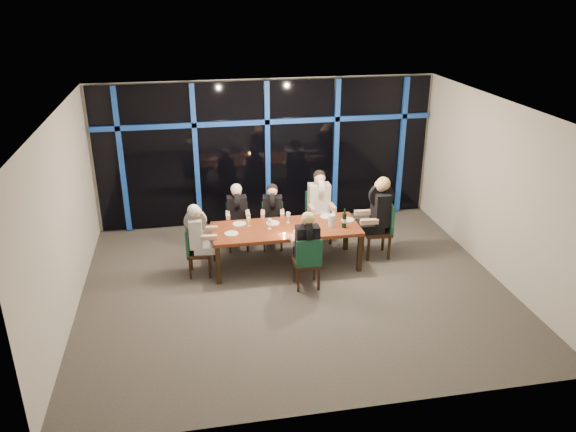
{
  "coord_description": "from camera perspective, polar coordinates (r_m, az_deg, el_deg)",
  "views": [
    {
      "loc": [
        -1.62,
        -8.1,
        4.75
      ],
      "look_at": [
        0.0,
        0.6,
        1.05
      ],
      "focal_mm": 35.0,
      "sensor_mm": 36.0,
      "label": 1
    }
  ],
  "objects": [
    {
      "name": "chair_near_mid",
      "position": [
        9.26,
        2.01,
        -4.53
      ],
      "size": [
        0.44,
        0.44,
        0.93
      ],
      "rotation": [
        0.0,
        0.0,
        3.13
      ],
      "color": "black",
      "rests_on": "ground"
    },
    {
      "name": "wine_glass_b",
      "position": [
        10.03,
        0.02,
        0.08
      ],
      "size": [
        0.08,
        0.08,
        0.2
      ],
      "color": "silver",
      "rests_on": "dining_table"
    },
    {
      "name": "window_wall",
      "position": [
        11.6,
        -2.07,
        6.67
      ],
      "size": [
        6.86,
        0.43,
        2.94
      ],
      "color": "black",
      "rests_on": "ground"
    },
    {
      "name": "chair_far_right",
      "position": [
        11.01,
        3.07,
        0.26
      ],
      "size": [
        0.46,
        0.46,
        0.99
      ],
      "rotation": [
        0.0,
        0.0,
        0.0
      ],
      "color": "black",
      "rests_on": "ground"
    },
    {
      "name": "diner_end_left",
      "position": [
        9.67,
        -9.14,
        -1.36
      ],
      "size": [
        0.58,
        0.47,
        0.87
      ],
      "rotation": [
        0.0,
        0.0,
        1.48
      ],
      "color": "black",
      "rests_on": "ground"
    },
    {
      "name": "plate_far_left",
      "position": [
        10.05,
        -4.97,
        -0.81
      ],
      "size": [
        0.24,
        0.24,
        0.01
      ],
      "primitive_type": "cylinder",
      "color": "white",
      "rests_on": "dining_table"
    },
    {
      "name": "dining_table",
      "position": [
        9.92,
        -0.21,
        -1.52
      ],
      "size": [
        2.6,
        1.0,
        0.75
      ],
      "color": "brown",
      "rests_on": "ground"
    },
    {
      "name": "room",
      "position": [
        8.7,
        0.73,
        4.43
      ],
      "size": [
        7.04,
        7.0,
        3.02
      ],
      "color": "#534E49",
      "rests_on": "ground"
    },
    {
      "name": "plate_end_left",
      "position": [
        9.68,
        -5.78,
        -1.79
      ],
      "size": [
        0.24,
        0.24,
        0.01
      ],
      "primitive_type": "cylinder",
      "color": "white",
      "rests_on": "dining_table"
    },
    {
      "name": "chair_far_left",
      "position": [
        10.74,
        -5.16,
        -0.75
      ],
      "size": [
        0.43,
        0.43,
        0.89
      ],
      "rotation": [
        0.0,
        0.0,
        -0.04
      ],
      "color": "black",
      "rests_on": "ground"
    },
    {
      "name": "wine_bottle",
      "position": [
        9.89,
        5.74,
        -0.42
      ],
      "size": [
        0.08,
        0.08,
        0.36
      ],
      "rotation": [
        0.0,
        0.0,
        0.09
      ],
      "color": "black",
      "rests_on": "dining_table"
    },
    {
      "name": "plate_far_mid",
      "position": [
        10.05,
        -1.56,
        -0.72
      ],
      "size": [
        0.24,
        0.24,
        0.01
      ],
      "primitive_type": "cylinder",
      "color": "white",
      "rests_on": "dining_table"
    },
    {
      "name": "tea_light",
      "position": [
        9.6,
        -0.39,
        -1.84
      ],
      "size": [
        0.05,
        0.05,
        0.03
      ],
      "primitive_type": "cylinder",
      "color": "#F49649",
      "rests_on": "dining_table"
    },
    {
      "name": "water_pitcher",
      "position": [
        9.92,
        4.48,
        -0.47
      ],
      "size": [
        0.14,
        0.12,
        0.22
      ],
      "rotation": [
        0.0,
        0.0,
        0.12
      ],
      "color": "silver",
      "rests_on": "dining_table"
    },
    {
      "name": "wine_glass_e",
      "position": [
        10.16,
        4.64,
        0.13
      ],
      "size": [
        0.06,
        0.06,
        0.16
      ],
      "color": "silver",
      "rests_on": "dining_table"
    },
    {
      "name": "diner_far_right",
      "position": [
        10.79,
        3.22,
        2.02
      ],
      "size": [
        0.49,
        0.61,
        0.97
      ],
      "rotation": [
        0.0,
        0.0,
        0.0
      ],
      "color": "silver",
      "rests_on": "ground"
    },
    {
      "name": "diner_near_mid",
      "position": [
        9.16,
        1.94,
        -2.25
      ],
      "size": [
        0.46,
        0.58,
        0.91
      ],
      "rotation": [
        0.0,
        0.0,
        3.13
      ],
      "color": "black",
      "rests_on": "ground"
    },
    {
      "name": "chair_end_right",
      "position": [
        10.48,
        9.52,
        -1.04
      ],
      "size": [
        0.51,
        0.51,
        1.05
      ],
      "rotation": [
        0.0,
        0.0,
        4.66
      ],
      "color": "black",
      "rests_on": "ground"
    },
    {
      "name": "wine_glass_d",
      "position": [
        9.93,
        -4.02,
        -0.39
      ],
      "size": [
        0.06,
        0.06,
        0.16
      ],
      "color": "silver",
      "rests_on": "dining_table"
    },
    {
      "name": "wine_glass_a",
      "position": [
        9.78,
        -1.9,
        -0.59
      ],
      "size": [
        0.07,
        0.07,
        0.19
      ],
      "color": "white",
      "rests_on": "dining_table"
    },
    {
      "name": "chair_end_left",
      "position": [
        9.82,
        -9.45,
        -3.28
      ],
      "size": [
        0.45,
        0.45,
        0.9
      ],
      "rotation": [
        0.0,
        0.0,
        1.48
      ],
      "color": "black",
      "rests_on": "ground"
    },
    {
      "name": "plate_end_right",
      "position": [
        10.24,
        6.08,
        -0.38
      ],
      "size": [
        0.24,
        0.24,
        0.01
      ],
      "primitive_type": "cylinder",
      "color": "white",
      "rests_on": "dining_table"
    },
    {
      "name": "wine_glass_c",
      "position": [
        9.83,
        2.13,
        -0.46
      ],
      "size": [
        0.07,
        0.07,
        0.19
      ],
      "color": "silver",
      "rests_on": "dining_table"
    },
    {
      "name": "plate_near_mid",
      "position": [
        9.72,
        1.25,
        -1.57
      ],
      "size": [
        0.24,
        0.24,
        0.01
      ],
      "primitive_type": "cylinder",
      "color": "white",
      "rests_on": "dining_table"
    },
    {
      "name": "chair_far_mid",
      "position": [
        10.75,
        -1.57,
        -0.68
      ],
      "size": [
        0.46,
        0.46,
        0.87
      ],
      "rotation": [
        0.0,
        0.0,
        -0.15
      ],
      "color": "black",
      "rests_on": "ground"
    },
    {
      "name": "plate_far_right",
      "position": [
        10.36,
        3.94,
        -0.04
      ],
      "size": [
        0.24,
        0.24,
        0.01
      ],
      "primitive_type": "cylinder",
      "color": "white",
      "rests_on": "dining_table"
    },
    {
      "name": "diner_end_right",
      "position": [
        10.29,
        9.19,
        1.05
      ],
      "size": [
        0.67,
        0.54,
        1.03
      ],
      "rotation": [
        0.0,
        0.0,
        4.66
      ],
      "color": "black",
      "rests_on": "ground"
    },
    {
      "name": "diner_far_left",
      "position": [
        10.53,
        -5.2,
        0.85
      ],
      "size": [
        0.45,
        0.56,
        0.86
      ],
      "rotation": [
        0.0,
        0.0,
        -0.04
      ],
      "color": "black",
      "rests_on": "ground"
    },
    {
      "name": "diner_far_mid",
      "position": [
        10.54,
        -1.59,
        0.9
      ],
      "size": [
        0.47,
        0.57,
        0.85
      ],
      "rotation": [
        0.0,
        0.0,
        -0.15
      ],
      "color": "black",
      "rests_on": "ground"
    }
  ]
}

